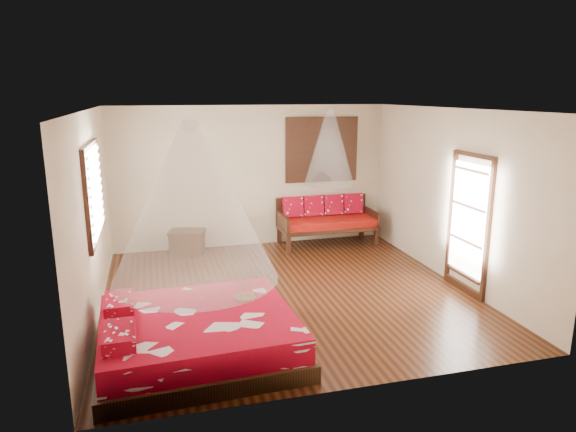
% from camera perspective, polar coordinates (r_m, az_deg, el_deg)
% --- Properties ---
extents(room, '(5.54, 5.54, 2.84)m').
position_cam_1_polar(room, '(7.66, -0.11, 1.24)').
color(room, black).
rests_on(room, ground).
extents(bed, '(2.39, 2.18, 0.65)m').
position_cam_1_polar(bed, '(6.29, -10.09, -12.89)').
color(bed, black).
rests_on(bed, floor).
extents(daybed, '(1.95, 0.87, 0.98)m').
position_cam_1_polar(daybed, '(10.50, 4.24, -0.32)').
color(daybed, black).
rests_on(daybed, floor).
extents(storage_chest, '(0.76, 0.64, 0.45)m').
position_cam_1_polar(storage_chest, '(10.10, -11.14, -2.83)').
color(storage_chest, black).
rests_on(storage_chest, floor).
extents(shutter_panel, '(1.52, 0.06, 1.32)m').
position_cam_1_polar(shutter_panel, '(10.56, 3.79, 7.37)').
color(shutter_panel, black).
rests_on(shutter_panel, wall_back).
extents(window_left, '(0.10, 1.74, 1.34)m').
position_cam_1_polar(window_left, '(7.59, -20.73, 2.56)').
color(window_left, black).
rests_on(window_left, wall_left).
extents(glazed_door, '(0.08, 1.02, 2.16)m').
position_cam_1_polar(glazed_door, '(8.32, 19.40, -0.88)').
color(glazed_door, black).
rests_on(glazed_door, floor).
extents(wine_tray, '(0.28, 0.28, 0.23)m').
position_cam_1_polar(wine_tray, '(6.57, -4.88, -8.60)').
color(wine_tray, brown).
rests_on(wine_tray, bed).
extents(mosquito_net_main, '(1.88, 1.88, 1.80)m').
position_cam_1_polar(mosquito_net_main, '(5.77, -10.51, 1.50)').
color(mosquito_net_main, white).
rests_on(mosquito_net_main, ceiling).
extents(mosquito_net_daybed, '(1.00, 1.00, 1.50)m').
position_cam_1_polar(mosquito_net_daybed, '(10.12, 4.65, 7.65)').
color(mosquito_net_daybed, white).
rests_on(mosquito_net_daybed, ceiling).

